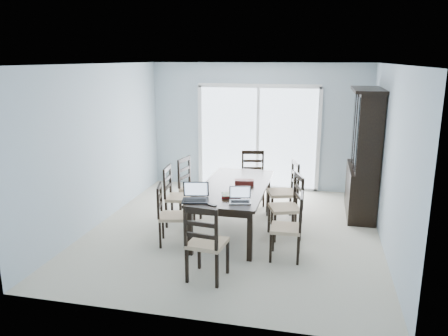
# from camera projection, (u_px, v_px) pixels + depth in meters

# --- Properties ---
(floor) EXTENTS (5.00, 5.00, 0.00)m
(floor) POSITION_uv_depth(u_px,v_px,m) (234.00, 230.00, 6.99)
(floor) COLOR beige
(floor) RESTS_ON ground
(ceiling) EXTENTS (5.00, 5.00, 0.00)m
(ceiling) POSITION_uv_depth(u_px,v_px,m) (235.00, 64.00, 6.36)
(ceiling) COLOR white
(ceiling) RESTS_ON back_wall
(back_wall) EXTENTS (4.50, 0.02, 2.60)m
(back_wall) POSITION_uv_depth(u_px,v_px,m) (258.00, 127.00, 9.04)
(back_wall) COLOR #AABECB
(back_wall) RESTS_ON floor
(wall_left) EXTENTS (0.02, 5.00, 2.60)m
(wall_left) POSITION_uv_depth(u_px,v_px,m) (100.00, 145.00, 7.16)
(wall_left) COLOR #AABECB
(wall_left) RESTS_ON floor
(wall_right) EXTENTS (0.02, 5.00, 2.60)m
(wall_right) POSITION_uv_depth(u_px,v_px,m) (389.00, 158.00, 6.20)
(wall_right) COLOR #AABECB
(wall_right) RESTS_ON floor
(balcony) EXTENTS (4.50, 2.00, 0.10)m
(balcony) POSITION_uv_depth(u_px,v_px,m) (263.00, 177.00, 10.32)
(balcony) COLOR gray
(balcony) RESTS_ON ground
(railing) EXTENTS (4.50, 0.06, 1.10)m
(railing) POSITION_uv_depth(u_px,v_px,m) (269.00, 144.00, 11.12)
(railing) COLOR #99999E
(railing) RESTS_ON balcony
(dining_table) EXTENTS (1.00, 2.20, 0.75)m
(dining_table) POSITION_uv_depth(u_px,v_px,m) (234.00, 190.00, 6.83)
(dining_table) COLOR black
(dining_table) RESTS_ON floor
(china_hutch) EXTENTS (0.50, 1.38, 2.20)m
(china_hutch) POSITION_uv_depth(u_px,v_px,m) (364.00, 155.00, 7.48)
(china_hutch) COLOR black
(china_hutch) RESTS_ON floor
(sliding_door) EXTENTS (2.52, 0.05, 2.18)m
(sliding_door) POSITION_uv_depth(u_px,v_px,m) (258.00, 137.00, 9.07)
(sliding_door) COLOR silver
(sliding_door) RESTS_ON floor
(chair_left_near) EXTENTS (0.49, 0.48, 1.04)m
(chair_left_near) POSITION_uv_depth(u_px,v_px,m) (167.00, 208.00, 6.39)
(chair_left_near) COLOR black
(chair_left_near) RESTS_ON floor
(chair_left_mid) EXTENTS (0.48, 0.46, 1.13)m
(chair_left_mid) POSITION_uv_depth(u_px,v_px,m) (174.00, 189.00, 7.14)
(chair_left_mid) COLOR black
(chair_left_mid) RESTS_ON floor
(chair_left_far) EXTENTS (0.52, 0.51, 1.16)m
(chair_left_far) POSITION_uv_depth(u_px,v_px,m) (190.00, 180.00, 7.64)
(chair_left_far) COLOR black
(chair_left_far) RESTS_ON floor
(chair_right_near) EXTENTS (0.42, 0.41, 1.07)m
(chair_right_near) POSITION_uv_depth(u_px,v_px,m) (293.00, 220.00, 5.89)
(chair_right_near) COLOR black
(chair_right_near) RESTS_ON floor
(chair_right_mid) EXTENTS (0.56, 0.55, 1.14)m
(chair_right_mid) POSITION_uv_depth(u_px,v_px,m) (291.00, 199.00, 6.63)
(chair_right_mid) COLOR black
(chair_right_mid) RESTS_ON floor
(chair_right_far) EXTENTS (0.57, 0.56, 1.18)m
(chair_right_far) POSITION_uv_depth(u_px,v_px,m) (288.00, 184.00, 7.32)
(chair_right_far) COLOR black
(chair_right_far) RESTS_ON floor
(chair_end_near) EXTENTS (0.48, 0.49, 1.16)m
(chair_end_near) POSITION_uv_depth(u_px,v_px,m) (204.00, 235.00, 5.25)
(chair_end_near) COLOR black
(chair_end_near) RESTS_ON floor
(chair_end_far) EXTENTS (0.50, 0.51, 1.14)m
(chair_end_far) POSITION_uv_depth(u_px,v_px,m) (253.00, 171.00, 8.26)
(chair_end_far) COLOR black
(chair_end_far) RESTS_ON floor
(laptop_dark) EXTENTS (0.41, 0.32, 0.25)m
(laptop_dark) POSITION_uv_depth(u_px,v_px,m) (195.00, 197.00, 6.05)
(laptop_dark) COLOR black
(laptop_dark) RESTS_ON dining_table
(laptop_silver) EXTENTS (0.34, 0.27, 0.21)m
(laptop_silver) POSITION_uv_depth(u_px,v_px,m) (240.00, 199.00, 6.01)
(laptop_silver) COLOR #B6B5B8
(laptop_silver) RESTS_ON dining_table
(book_stack) EXTENTS (0.34, 0.30, 0.05)m
(book_stack) POSITION_uv_depth(u_px,v_px,m) (231.00, 195.00, 6.26)
(book_stack) COLOR maroon
(book_stack) RESTS_ON dining_table
(cell_phone) EXTENTS (0.13, 0.10, 0.01)m
(cell_phone) POSITION_uv_depth(u_px,v_px,m) (212.00, 205.00, 5.88)
(cell_phone) COLOR black
(cell_phone) RESTS_ON dining_table
(game_box) EXTENTS (0.32, 0.19, 0.07)m
(game_box) POSITION_uv_depth(u_px,v_px,m) (244.00, 182.00, 6.87)
(game_box) COLOR #4D130F
(game_box) RESTS_ON dining_table
(hot_tub) EXTENTS (1.89, 1.74, 0.87)m
(hot_tub) POSITION_uv_depth(u_px,v_px,m) (254.00, 155.00, 10.36)
(hot_tub) COLOR maroon
(hot_tub) RESTS_ON balcony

